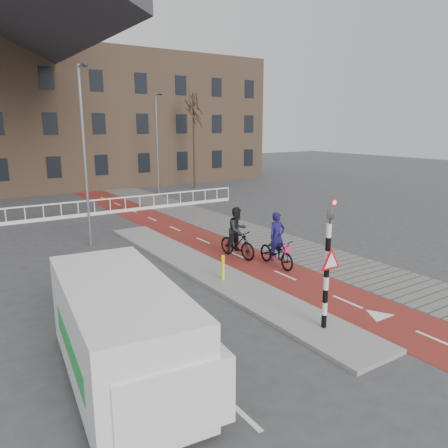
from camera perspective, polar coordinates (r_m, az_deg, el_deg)
ground at (r=14.23m, az=8.70°, el=-10.03°), size 120.00×120.00×0.00m
bike_lane at (r=22.91m, az=-5.30°, el=-1.10°), size 2.50×60.00×0.01m
sidewalk at (r=24.31m, az=0.53°, el=-0.24°), size 3.00×60.00×0.01m
curb_island at (r=16.83m, az=-2.26°, el=-6.02°), size 1.80×16.00×0.12m
traffic_signal at (r=11.81m, az=13.40°, el=-4.79°), size 0.80×0.80×3.68m
bollard at (r=15.51m, az=-0.13°, el=-5.71°), size 0.12×0.12×0.89m
cyclist_near at (r=17.36m, az=6.89°, el=-3.17°), size 0.86×2.15×2.17m
cyclist_far at (r=18.30m, az=1.75°, el=-1.71°), size 1.03×2.11×2.17m
van at (r=9.82m, az=-13.37°, el=-13.48°), size 2.66×5.48×2.27m
railing at (r=27.45m, az=-24.52°, el=0.75°), size 28.00×0.10×0.99m
townhouse_row at (r=42.15m, az=-26.12°, el=14.71°), size 46.00×10.00×15.90m
tree_right at (r=38.98m, az=-3.91°, el=10.71°), size 0.22×0.22×8.17m
streetlight_near at (r=20.52m, az=-17.73°, el=8.07°), size 0.12×0.12×8.02m
streetlight_right at (r=36.37m, az=-8.73°, el=10.27°), size 0.12×0.12×7.94m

